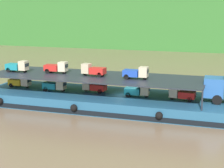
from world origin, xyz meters
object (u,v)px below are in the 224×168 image
cargo_barge (126,102)px  mini_truck_lower_stern (20,82)px  mini_truck_lower_mid (94,86)px  mini_truck_upper_bow (136,73)px  mini_truck_upper_mid (56,67)px  mini_truck_lower_bow (182,94)px  mini_truck_lower_fore (138,91)px  mini_truck_lower_aft (55,85)px  mini_truck_upper_fore (93,70)px  mini_truck_upper_stern (18,66)px

cargo_barge → mini_truck_lower_stern: bearing=179.5°
cargo_barge → mini_truck_lower_mid: size_ratio=12.22×
mini_truck_upper_bow → mini_truck_upper_mid: bearing=176.5°
mini_truck_lower_mid → mini_truck_lower_stern: bearing=-178.3°
mini_truck_lower_bow → mini_truck_upper_bow: bearing=-179.8°
mini_truck_lower_fore → mini_truck_lower_stern: bearing=178.8°
mini_truck_lower_aft → mini_truck_upper_fore: (4.66, 0.44, 2.00)m
mini_truck_lower_mid → mini_truck_lower_fore: 5.39m
mini_truck_lower_bow → mini_truck_upper_fore: 10.31m
mini_truck_lower_mid → mini_truck_upper_mid: mini_truck_upper_mid is taller
mini_truck_lower_fore → mini_truck_upper_mid: (-10.09, 0.58, 2.00)m
mini_truck_lower_stern → mini_truck_upper_fore: 9.87m
cargo_barge → mini_truck_upper_bow: 3.63m
mini_truck_upper_bow → mini_truck_upper_fore: bearing=177.4°
mini_truck_upper_mid → mini_truck_upper_stern: bearing=-171.3°
mini_truck_lower_aft → mini_truck_lower_fore: (9.95, 0.23, 0.00)m
mini_truck_lower_fore → mini_truck_upper_stern: (-14.90, -0.16, 2.00)m
mini_truck_lower_bow → mini_truck_upper_stern: 19.82m
mini_truck_lower_stern → mini_truck_upper_stern: mini_truck_upper_stern is taller
mini_truck_lower_mid → mini_truck_upper_stern: mini_truck_upper_stern is taller
cargo_barge → mini_truck_lower_stern: (-13.64, 0.13, 1.44)m
cargo_barge → mini_truck_upper_stern: bearing=-178.5°
mini_truck_lower_stern → mini_truck_upper_fore: mini_truck_upper_fore is taller
cargo_barge → mini_truck_lower_aft: size_ratio=12.26×
mini_truck_lower_mid → mini_truck_lower_bow: size_ratio=0.99×
mini_truck_lower_stern → cargo_barge: bearing=-0.5°
mini_truck_lower_fore → mini_truck_upper_bow: bearing=-173.8°
mini_truck_lower_aft → mini_truck_upper_bow: 9.97m
mini_truck_lower_aft → mini_truck_lower_mid: bearing=10.3°
cargo_barge → mini_truck_upper_stern: 14.02m
mini_truck_upper_fore → mini_truck_upper_mid: bearing=175.6°
mini_truck_upper_stern → mini_truck_upper_mid: size_ratio=1.01×
cargo_barge → mini_truck_lower_mid: (-4.04, 0.41, 1.44)m
mini_truck_lower_aft → mini_truck_upper_stern: size_ratio=1.00×
mini_truck_lower_stern → mini_truck_upper_mid: 5.28m
mini_truck_lower_bow → mini_truck_upper_stern: size_ratio=1.01×
mini_truck_lower_fore → mini_truck_upper_stern: size_ratio=1.01×
mini_truck_lower_aft → mini_truck_upper_mid: 2.16m
mini_truck_lower_fore → mini_truck_lower_bow: 4.82m
mini_truck_lower_mid → mini_truck_upper_mid: size_ratio=1.01×
mini_truck_lower_stern → mini_truck_lower_bow: 19.78m
mini_truck_upper_bow → mini_truck_upper_stern: bearing=-179.4°
mini_truck_lower_aft → mini_truck_upper_mid: size_ratio=1.01×
cargo_barge → mini_truck_lower_bow: mini_truck_lower_bow is taller
mini_truck_lower_fore → mini_truck_upper_stern: bearing=-179.4°
mini_truck_lower_fore → mini_truck_upper_mid: bearing=176.7°
mini_truck_lower_stern → mini_truck_upper_bow: mini_truck_upper_bow is taller
mini_truck_lower_mid → mini_truck_lower_fore: same height
mini_truck_lower_aft → mini_truck_upper_fore: 5.09m
mini_truck_lower_aft → mini_truck_upper_stern: 5.34m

